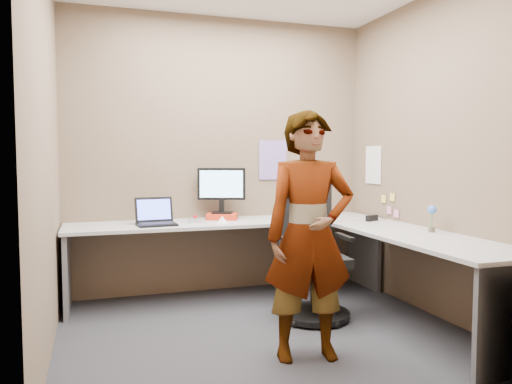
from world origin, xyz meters
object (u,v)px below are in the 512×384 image
object	(u,v)px
monitor	(222,187)
office_chair	(312,263)
desk	(296,244)
person	(309,236)

from	to	relation	value
monitor	office_chair	distance (m)	1.22
office_chair	monitor	bearing A→B (deg)	124.39
desk	office_chair	xyz separation A→B (m)	(0.06, -0.18, -0.14)
desk	monitor	distance (m)	0.99
monitor	person	distance (m)	1.71
desk	person	distance (m)	1.02
office_chair	desk	bearing A→B (deg)	113.90
monitor	office_chair	size ratio (longest dim) A/B	0.40
monitor	desk	bearing A→B (deg)	-37.09
desk	office_chair	world-z (taller)	office_chair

